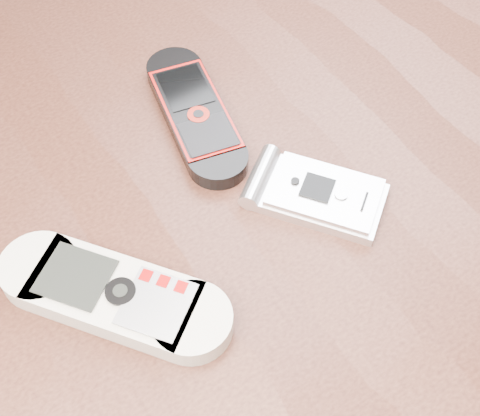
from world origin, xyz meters
The scene contains 4 objects.
table centered at (0.00, 0.00, 0.64)m, with size 1.20×0.80×0.75m.
nokia_white centered at (-0.11, -0.01, 0.76)m, with size 0.06×0.18×0.02m, color beige.
nokia_black_red centered at (0.03, 0.11, 0.76)m, with size 0.05×0.16×0.02m, color black.
motorola_razr centered at (0.07, -0.02, 0.76)m, with size 0.06×0.11×0.02m, color silver.
Camera 1 is at (-0.16, -0.25, 1.18)m, focal length 50.00 mm.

